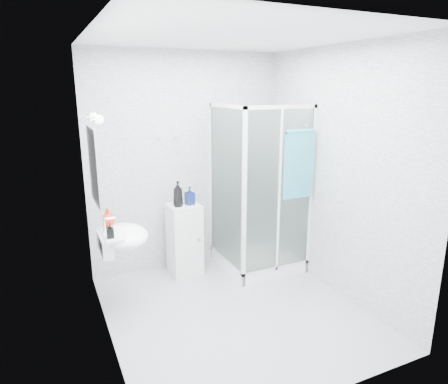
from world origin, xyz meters
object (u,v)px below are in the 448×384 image
hand_towel (299,162)px  shampoo_bottle_a (178,194)px  storage_cabinet (185,239)px  soap_dispenser_orange (108,217)px  shower_enclosure (256,234)px  soap_dispenser_black (110,231)px  wall_basin (121,237)px  shampoo_bottle_b (190,196)px

hand_towel → shampoo_bottle_a: size_ratio=2.56×
storage_cabinet → soap_dispenser_orange: bearing=-157.2°
shower_enclosure → storage_cabinet: size_ratio=2.33×
shower_enclosure → soap_dispenser_black: 1.90m
shower_enclosure → soap_dispenser_orange: size_ratio=11.05×
storage_cabinet → hand_towel: bearing=-31.6°
wall_basin → soap_dispenser_orange: bearing=116.5°
shower_enclosure → soap_dispenser_orange: bearing=-175.3°
shampoo_bottle_b → soap_dispenser_black: shampoo_bottle_b is taller
shampoo_bottle_a → hand_towel: bearing=-27.6°
shower_enclosure → wall_basin: shower_enclosure is taller
wall_basin → soap_dispenser_orange: 0.25m
wall_basin → storage_cabinet: size_ratio=0.65×
shampoo_bottle_b → soap_dispenser_black: size_ratio=1.52×
soap_dispenser_orange → soap_dispenser_black: soap_dispenser_orange is taller
wall_basin → shampoo_bottle_a: 0.95m
shampoo_bottle_b → soap_dispenser_orange: shampoo_bottle_b is taller
shampoo_bottle_a → soap_dispenser_black: 1.12m
wall_basin → storage_cabinet: bearing=34.7°
wall_basin → shampoo_bottle_b: size_ratio=2.64×
shower_enclosure → shampoo_bottle_b: (-0.75, 0.24, 0.52)m
hand_towel → soap_dispenser_black: 2.12m
storage_cabinet → soap_dispenser_black: soap_dispenser_black is taller
wall_basin → soap_dispenser_black: (-0.12, -0.16, 0.14)m
storage_cabinet → shampoo_bottle_b: 0.54m
shower_enclosure → hand_towel: bearing=-53.8°
storage_cabinet → shower_enclosure: bearing=-18.5°
wall_basin → hand_towel: (1.95, -0.09, 0.59)m
hand_towel → shampoo_bottle_b: (-1.05, 0.65, -0.42)m
wall_basin → shampoo_bottle_a: size_ratio=1.88×
soap_dispenser_orange → shower_enclosure: bearing=4.7°
shower_enclosure → shampoo_bottle_b: shower_enclosure is taller
shampoo_bottle_a → soap_dispenser_black: (-0.88, -0.70, -0.07)m
wall_basin → soap_dispenser_black: 0.24m
wall_basin → shower_enclosure: bearing=10.8°
shampoo_bottle_b → soap_dispenser_orange: size_ratio=1.17×
soap_dispenser_orange → soap_dispenser_black: bearing=-95.9°
shampoo_bottle_b → soap_dispenser_orange: (-0.99, -0.39, -0.01)m
wall_basin → soap_dispenser_orange: (-0.09, 0.17, 0.16)m
shower_enclosure → soap_dispenser_black: bearing=-165.1°
storage_cabinet → soap_dispenser_orange: soap_dispenser_orange is taller
wall_basin → hand_towel: hand_towel is taller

